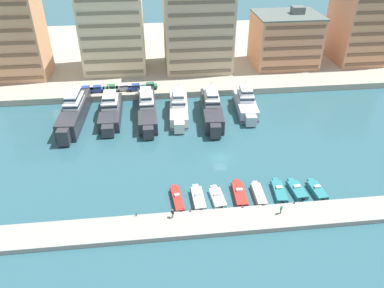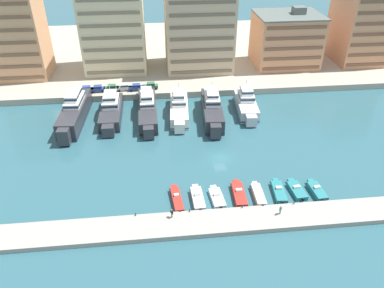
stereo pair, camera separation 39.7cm
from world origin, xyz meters
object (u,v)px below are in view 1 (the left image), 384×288
yacht_charcoal_mid_left (147,108)px  car_blue_far_left (86,89)px  yacht_charcoal_center (212,108)px  motorboat_teal_center_right (279,191)px  motorboat_red_center_left (239,194)px  motorboat_white_left (198,198)px  pedestrian_mid_deck (172,213)px  motorboat_white_mid_left (217,197)px  yacht_ivory_center_left (179,107)px  car_blue_left (97,89)px  yacht_silver_center_right (246,103)px  motorboat_teal_mid_right (297,189)px  yacht_charcoal_far_left (74,112)px  yacht_charcoal_left (111,110)px  car_green_mid_left (111,88)px  motorboat_red_far_left (177,199)px  pedestrian_near_edge (281,209)px  motorboat_cream_center (259,195)px  car_green_center_right (150,86)px  car_silver_center_left (124,87)px  car_blue_center (135,87)px  motorboat_teal_right (317,190)px

yacht_charcoal_mid_left → car_blue_far_left: size_ratio=5.40×
yacht_charcoal_center → motorboat_teal_center_right: bearing=-75.3°
yacht_charcoal_mid_left → motorboat_red_center_left: bearing=-63.4°
motorboat_white_left → pedestrian_mid_deck: bearing=-136.8°
motorboat_white_mid_left → pedestrian_mid_deck: (-8.37, -4.61, 1.49)m
yacht_ivory_center_left → motorboat_red_center_left: 33.29m
yacht_charcoal_mid_left → car_blue_left: 17.88m
yacht_silver_center_right → motorboat_teal_mid_right: yacht_silver_center_right is taller
yacht_charcoal_far_left → motorboat_teal_mid_right: bearing=-35.2°
yacht_charcoal_left → car_green_mid_left: 11.82m
yacht_ivory_center_left → motorboat_red_far_left: (-2.92, -32.34, -1.57)m
motorboat_white_left → pedestrian_near_edge: pedestrian_near_edge is taller
motorboat_white_mid_left → motorboat_red_center_left: motorboat_red_center_left is taller
car_blue_left → motorboat_red_far_left: bearing=-67.7°
motorboat_white_left → motorboat_red_far_left: bearing=176.2°
motorboat_red_center_left → car_blue_far_left: (-32.57, 44.21, 2.16)m
motorboat_cream_center → car_blue_left: 55.77m
yacht_ivory_center_left → motorboat_cream_center: size_ratio=2.79×
yacht_silver_center_right → car_blue_left: size_ratio=3.97×
yacht_charcoal_center → pedestrian_mid_deck: yacht_charcoal_center is taller
motorboat_white_left → car_green_center_right: size_ratio=1.65×
yacht_charcoal_left → yacht_silver_center_right: (33.88, -0.25, 0.04)m
yacht_charcoal_left → yacht_ivory_center_left: bearing=-1.6°
yacht_charcoal_mid_left → yacht_silver_center_right: size_ratio=1.36×
motorboat_cream_center → car_green_center_right: (-18.75, 45.28, 2.16)m
motorboat_teal_mid_right → car_silver_center_left: (-33.30, 44.41, 2.23)m
motorboat_red_far_left → car_blue_left: bearing=112.3°
yacht_charcoal_left → motorboat_teal_mid_right: size_ratio=3.11×
car_green_mid_left → pedestrian_mid_deck: size_ratio=2.37×
motorboat_cream_center → motorboat_teal_center_right: 4.03m
yacht_charcoal_far_left → car_blue_left: (4.15, 12.69, 0.07)m
yacht_charcoal_center → motorboat_cream_center: (3.88, -30.58, -1.93)m
car_blue_far_left → yacht_charcoal_far_left: bearing=-95.4°
car_blue_far_left → car_green_mid_left: bearing=2.0°
yacht_charcoal_mid_left → car_green_mid_left: size_ratio=5.54×
car_green_mid_left → car_silver_center_left: size_ratio=0.97×
car_blue_center → pedestrian_near_edge: car_blue_center is taller
yacht_charcoal_left → motorboat_white_left: yacht_charcoal_left is taller
yacht_ivory_center_left → car_green_mid_left: (-17.46, 12.26, 0.61)m
pedestrian_near_edge → yacht_charcoal_far_left: bearing=136.3°
car_blue_far_left → pedestrian_near_edge: (38.25, -50.32, -0.77)m
motorboat_white_left → car_blue_center: bearing=104.6°
motorboat_teal_mid_right → motorboat_teal_right: size_ratio=1.01×
motorboat_red_far_left → motorboat_cream_center: size_ratio=1.11×
yacht_silver_center_right → pedestrian_near_edge: size_ratio=9.59×
yacht_charcoal_mid_left → yacht_charcoal_center: bearing=-8.6°
motorboat_white_left → car_blue_left: car_blue_left is taller
motorboat_white_left → pedestrian_mid_deck: 6.82m
motorboat_white_mid_left → pedestrian_near_edge: (9.80, -5.75, 1.49)m
yacht_ivory_center_left → yacht_silver_center_right: (17.08, 0.23, 0.03)m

